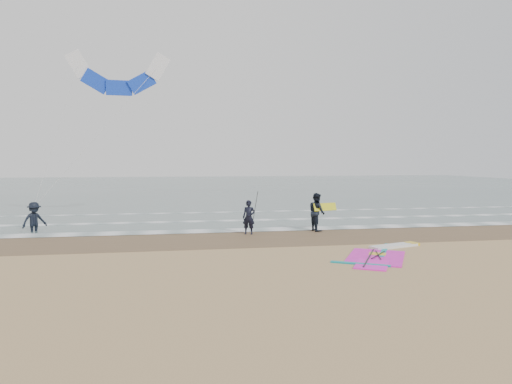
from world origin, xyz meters
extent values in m
plane|color=tan|center=(0.00, 0.00, 0.00)|extent=(120.00, 120.00, 0.00)
cube|color=#47605E|center=(0.00, 48.00, 0.01)|extent=(120.00, 80.00, 0.02)
cube|color=brown|center=(0.00, 6.00, 0.00)|extent=(120.00, 5.00, 0.01)
cube|color=white|center=(0.00, 8.20, 0.03)|extent=(120.00, 1.20, 0.02)
cube|color=white|center=(0.00, 12.00, 0.03)|extent=(120.00, 0.70, 0.02)
cube|color=white|center=(0.00, 16.50, 0.03)|extent=(120.00, 0.50, 0.01)
cube|color=white|center=(3.67, 2.71, 0.05)|extent=(2.28, 1.21, 0.11)
cube|color=yellow|center=(4.65, 3.02, 0.06)|extent=(0.54, 0.63, 0.12)
cube|color=#FF20D2|center=(2.08, 0.94, 0.02)|extent=(3.10, 3.43, 0.04)
cube|color=#FF20D2|center=(1.41, -0.22, 0.02)|extent=(1.72, 1.91, 0.04)
cube|color=#0C8C99|center=(2.96, 2.09, 0.02)|extent=(1.59, 2.55, 0.04)
cube|color=#0C8C99|center=(1.06, -0.04, 0.02)|extent=(1.86, 1.19, 0.04)
cube|color=yellow|center=(2.34, 1.38, 0.02)|extent=(0.80, 0.77, 0.05)
cylinder|color=black|center=(1.72, 0.76, 0.04)|extent=(1.64, 2.79, 0.05)
cylinder|color=black|center=(2.25, 1.11, 0.06)|extent=(1.09, 1.21, 0.04)
cylinder|color=black|center=(2.25, 1.11, 0.06)|extent=(0.53, 1.53, 0.04)
imported|color=black|center=(-1.74, 6.99, 0.83)|extent=(0.71, 0.58, 1.67)
imported|color=black|center=(1.85, 7.49, 0.97)|extent=(0.87, 1.05, 1.94)
imported|color=black|center=(-12.23, 9.51, 0.93)|extent=(1.37, 1.30, 1.86)
cylinder|color=black|center=(-1.44, 6.99, 1.22)|extent=(0.17, 0.86, 1.82)
cube|color=yellow|center=(2.25, 7.39, 1.23)|extent=(1.30, 0.51, 0.39)
cube|color=white|center=(-10.83, 13.99, 9.27)|extent=(1.54, 0.25, 1.76)
cube|color=blue|center=(-9.86, 13.99, 8.30)|extent=(1.76, 0.27, 1.54)
cube|color=blue|center=(-8.53, 13.99, 7.94)|extent=(1.52, 0.25, 0.90)
cube|color=blue|center=(-7.20, 13.99, 8.30)|extent=(1.76, 0.27, 1.54)
cube|color=white|center=(-6.22, 13.99, 9.27)|extent=(1.54, 0.25, 1.76)
cylinder|color=beige|center=(-11.53, 11.75, 5.27)|extent=(1.42, 4.50, 8.02)
cylinder|color=beige|center=(-9.23, 11.75, 5.27)|extent=(6.03, 4.50, 8.02)
camera|label=1|loc=(-5.11, -14.72, 3.58)|focal=32.00mm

